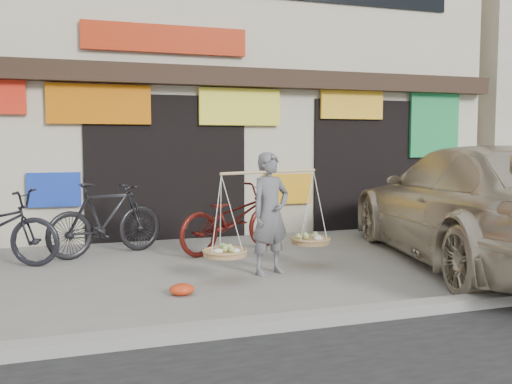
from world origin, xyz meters
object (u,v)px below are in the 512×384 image
object	(u,v)px
street_vendor	(270,218)
bike_2	(233,218)
suv	(481,205)
bike_1	(106,219)

from	to	relation	value
street_vendor	bike_2	xyz separation A→B (m)	(-0.03, 1.72, -0.22)
bike_2	suv	xyz separation A→B (m)	(3.25, -2.10, 0.33)
bike_2	suv	world-z (taller)	suv
street_vendor	suv	xyz separation A→B (m)	(3.22, -0.38, 0.11)
street_vendor	bike_1	world-z (taller)	street_vendor
bike_2	suv	bearing A→B (deg)	-145.61
street_vendor	bike_2	distance (m)	1.74
street_vendor	suv	size ratio (longest dim) A/B	0.30
bike_2	street_vendor	bearing A→B (deg)	158.41
bike_1	suv	size ratio (longest dim) A/B	0.30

